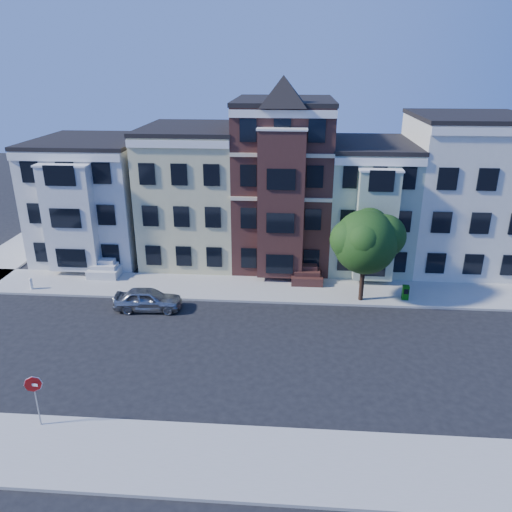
# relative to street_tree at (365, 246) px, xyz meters

# --- Properties ---
(ground) EXTENTS (120.00, 120.00, 0.00)m
(ground) POSITION_rel_street_tree_xyz_m (-5.44, -6.73, -3.91)
(ground) COLOR black
(far_sidewalk) EXTENTS (60.00, 4.00, 0.15)m
(far_sidewalk) POSITION_rel_street_tree_xyz_m (-5.44, 1.27, -3.83)
(far_sidewalk) COLOR #9E9B93
(far_sidewalk) RESTS_ON ground
(near_sidewalk) EXTENTS (60.00, 4.00, 0.15)m
(near_sidewalk) POSITION_rel_street_tree_xyz_m (-5.44, -14.73, -3.83)
(near_sidewalk) COLOR #9E9B93
(near_sidewalk) RESTS_ON ground
(house_white) EXTENTS (8.00, 9.00, 9.00)m
(house_white) POSITION_rel_street_tree_xyz_m (-20.44, 7.77, 0.59)
(house_white) COLOR silver
(house_white) RESTS_ON ground
(house_yellow) EXTENTS (7.00, 9.00, 10.00)m
(house_yellow) POSITION_rel_street_tree_xyz_m (-12.44, 7.77, 1.09)
(house_yellow) COLOR #CDC48B
(house_yellow) RESTS_ON ground
(house_brown) EXTENTS (7.00, 9.00, 12.00)m
(house_brown) POSITION_rel_street_tree_xyz_m (-5.44, 7.77, 2.09)
(house_brown) COLOR #3F1F1B
(house_brown) RESTS_ON ground
(house_green) EXTENTS (6.00, 9.00, 9.00)m
(house_green) POSITION_rel_street_tree_xyz_m (1.06, 7.77, 0.59)
(house_green) COLOR #96A88D
(house_green) RESTS_ON ground
(house_cream) EXTENTS (8.00, 9.00, 11.00)m
(house_cream) POSITION_rel_street_tree_xyz_m (8.06, 7.77, 1.59)
(house_cream) COLOR beige
(house_cream) RESTS_ON ground
(street_tree) EXTENTS (6.92, 6.92, 7.51)m
(street_tree) POSITION_rel_street_tree_xyz_m (0.00, 0.00, 0.00)
(street_tree) COLOR #244918
(street_tree) RESTS_ON far_sidewalk
(parked_car) EXTENTS (4.35, 1.94, 1.45)m
(parked_car) POSITION_rel_street_tree_xyz_m (-13.64, -2.16, -3.18)
(parked_car) COLOR gray
(parked_car) RESTS_ON ground
(newspaper_box) EXTENTS (0.45, 0.41, 0.95)m
(newspaper_box) POSITION_rel_street_tree_xyz_m (2.94, 0.31, -3.28)
(newspaper_box) COLOR #0B570B
(newspaper_box) RESTS_ON far_sidewalk
(fire_hydrant) EXTENTS (0.27, 0.27, 0.66)m
(fire_hydrant) POSITION_rel_street_tree_xyz_m (-22.44, -0.06, -3.43)
(fire_hydrant) COLOR white
(fire_hydrant) RESTS_ON far_sidewalk
(stop_sign) EXTENTS (0.77, 0.16, 2.77)m
(stop_sign) POSITION_rel_street_tree_xyz_m (-15.26, -13.33, -2.37)
(stop_sign) COLOR red
(stop_sign) RESTS_ON near_sidewalk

